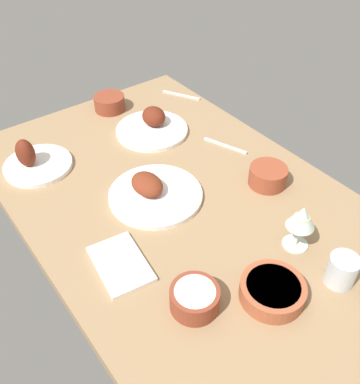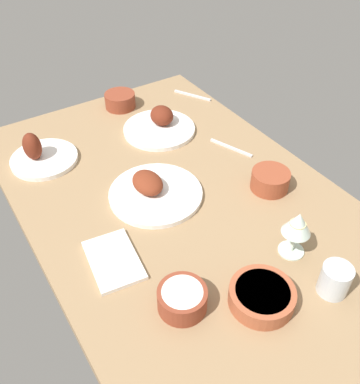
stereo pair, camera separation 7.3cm
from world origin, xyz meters
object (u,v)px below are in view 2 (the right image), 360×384
at_px(bowl_pasta, 120,100).
at_px(wine_glass, 297,225).
at_px(plate_near_viewer, 160,125).
at_px(bowl_onions, 262,296).
at_px(water_tumbler, 335,280).
at_px(plate_far_side, 153,191).
at_px(fork_loose, 231,148).
at_px(bowl_sauce, 270,179).
at_px(spoon_loose, 192,95).
at_px(plate_center_main, 40,155).
at_px(bowl_cream, 182,298).
at_px(folded_napkin, 114,260).

height_order(bowl_pasta, wine_glass, wine_glass).
xyz_separation_m(plate_near_viewer, bowl_pasta, (-0.23, -0.05, 0.01)).
bearing_deg(bowl_onions, water_tumbler, 68.01).
bearing_deg(plate_far_side, water_tumbler, 19.37).
xyz_separation_m(plate_far_side, fork_loose, (-0.06, 0.35, -0.01)).
distance_m(bowl_sauce, spoon_loose, 0.63).
bearing_deg(bowl_onions, plate_far_side, -177.31).
bearing_deg(plate_center_main, water_tumbler, 25.18).
height_order(bowl_pasta, bowl_cream, same).
relative_size(bowl_cream, bowl_sauce, 1.00).
bearing_deg(bowl_pasta, fork_loose, 22.60).
height_order(bowl_onions, spoon_loose, bowl_onions).
bearing_deg(bowl_sauce, bowl_onions, -44.33).
bearing_deg(plate_far_side, spoon_loose, 135.06).
distance_m(plate_near_viewer, bowl_onions, 0.80).
bearing_deg(spoon_loose, bowl_cream, 115.88).
xyz_separation_m(plate_near_viewer, spoon_loose, (-0.15, 0.24, -0.02)).
xyz_separation_m(fork_loose, spoon_loose, (-0.39, 0.10, 0.00)).
bearing_deg(water_tumbler, spoon_loose, 165.44).
bearing_deg(plate_far_side, folded_napkin, -52.03).
xyz_separation_m(water_tumbler, fork_loose, (-0.61, 0.16, -0.04)).
bearing_deg(spoon_loose, folded_napkin, 104.18).
bearing_deg(plate_center_main, fork_loose, 63.45).
relative_size(plate_center_main, bowl_pasta, 1.86).
bearing_deg(spoon_loose, plate_far_side, 106.34).
distance_m(bowl_sauce, folded_napkin, 0.55).
distance_m(plate_center_main, folded_napkin, 0.53).
relative_size(plate_center_main, bowl_onions, 1.41).
bearing_deg(plate_center_main, plate_far_side, 33.07).
bearing_deg(plate_far_side, fork_loose, 100.34).
bearing_deg(folded_napkin, bowl_cream, 20.02).
bearing_deg(water_tumbler, plate_near_viewer, 179.02).
bearing_deg(bowl_sauce, plate_far_side, -117.30).
xyz_separation_m(bowl_onions, bowl_cream, (-0.09, -0.17, 0.01)).
relative_size(bowl_pasta, bowl_sauce, 1.01).
relative_size(plate_near_viewer, folded_napkin, 1.43).
xyz_separation_m(bowl_cream, fork_loose, (-0.45, 0.50, -0.03)).
xyz_separation_m(plate_center_main, bowl_cream, (0.74, 0.09, 0.01)).
height_order(plate_center_main, folded_napkin, plate_center_main).
bearing_deg(plate_near_viewer, wine_glass, -0.72).
bearing_deg(plate_center_main, spoon_loose, 97.80).
bearing_deg(plate_center_main, bowl_cream, 6.87).
relative_size(plate_center_main, wine_glass, 1.60).
bearing_deg(fork_loose, plate_far_side, -100.29).
height_order(plate_far_side, water_tumbler, water_tumbler).
xyz_separation_m(plate_far_side, wine_glass, (0.40, 0.20, 0.08)).
xyz_separation_m(plate_far_side, bowl_cream, (0.38, -0.14, 0.01)).
height_order(plate_near_viewer, bowl_onions, plate_near_viewer).
bearing_deg(bowl_onions, bowl_pasta, 172.39).
xyz_separation_m(plate_center_main, fork_loose, (0.29, 0.59, -0.02)).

